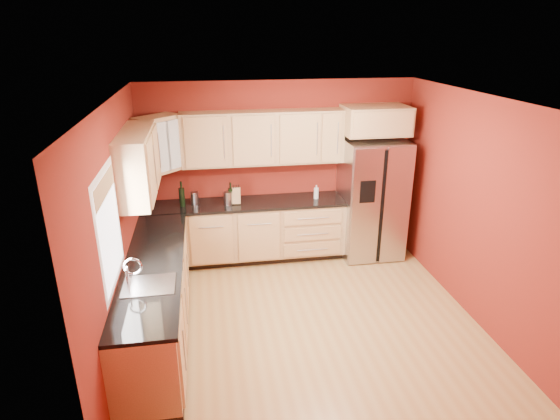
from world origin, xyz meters
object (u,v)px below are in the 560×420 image
(refrigerator, at_px, (372,199))
(canister_left, at_px, (195,198))
(knife_block, at_px, (236,196))
(wine_bottle_a, at_px, (231,193))
(soap_dispenser, at_px, (316,192))

(refrigerator, height_order, canister_left, refrigerator)
(knife_block, bearing_deg, canister_left, 179.41)
(wine_bottle_a, xyz_separation_m, soap_dispenser, (1.25, 0.02, -0.06))
(canister_left, distance_m, knife_block, 0.60)
(knife_block, bearing_deg, soap_dispenser, 6.49)
(refrigerator, relative_size, knife_block, 7.62)
(refrigerator, height_order, knife_block, refrigerator)
(knife_block, relative_size, soap_dispenser, 1.14)
(refrigerator, xyz_separation_m, canister_left, (-2.61, 0.12, 0.12))
(refrigerator, relative_size, canister_left, 9.93)
(canister_left, relative_size, wine_bottle_a, 0.56)
(wine_bottle_a, height_order, knife_block, wine_bottle_a)
(refrigerator, distance_m, soap_dispenser, 0.85)
(canister_left, distance_m, soap_dispenser, 1.77)
(knife_block, xyz_separation_m, soap_dispenser, (1.17, 0.01, -0.01))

